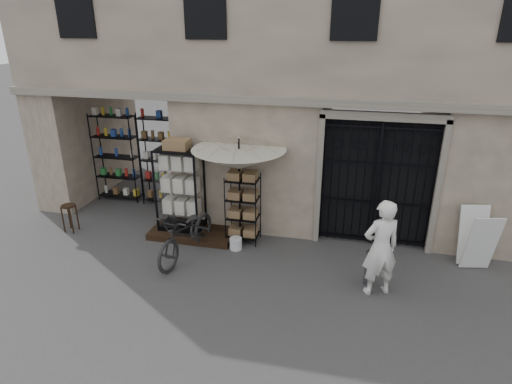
% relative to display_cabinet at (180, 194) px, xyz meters
% --- Properties ---
extents(ground, '(80.00, 80.00, 0.00)m').
position_rel_display_cabinet_xyz_m(ground, '(2.68, -1.66, -1.04)').
color(ground, black).
rests_on(ground, ground).
extents(main_building, '(14.00, 4.00, 9.00)m').
position_rel_display_cabinet_xyz_m(main_building, '(2.68, 2.34, 3.46)').
color(main_building, tan).
rests_on(main_building, ground).
extents(shop_recess, '(3.00, 1.70, 3.00)m').
position_rel_display_cabinet_xyz_m(shop_recess, '(-1.82, 1.14, 0.46)').
color(shop_recess, black).
rests_on(shop_recess, ground).
extents(shop_shelving, '(2.70, 0.50, 2.50)m').
position_rel_display_cabinet_xyz_m(shop_shelving, '(-1.87, 1.64, 0.21)').
color(shop_shelving, black).
rests_on(shop_shelving, ground).
extents(iron_gate, '(2.50, 0.21, 3.00)m').
position_rel_display_cabinet_xyz_m(iron_gate, '(4.43, 0.62, 0.46)').
color(iron_gate, black).
rests_on(iron_gate, ground).
extents(step_platform, '(2.00, 0.90, 0.15)m').
position_rel_display_cabinet_xyz_m(step_platform, '(0.28, -0.11, -0.96)').
color(step_platform, black).
rests_on(step_platform, ground).
extents(display_cabinet, '(1.03, 0.68, 2.14)m').
position_rel_display_cabinet_xyz_m(display_cabinet, '(0.00, 0.00, 0.00)').
color(display_cabinet, black).
rests_on(display_cabinet, step_platform).
extents(wire_rack, '(0.79, 0.63, 1.62)m').
position_rel_display_cabinet_xyz_m(wire_rack, '(1.53, -0.03, -0.24)').
color(wire_rack, black).
rests_on(wire_rack, ground).
extents(market_umbrella, '(2.17, 2.20, 2.96)m').
position_rel_display_cabinet_xyz_m(market_umbrella, '(1.45, -0.03, 1.09)').
color(market_umbrella, black).
rests_on(market_umbrella, ground).
extents(white_bucket, '(0.28, 0.28, 0.27)m').
position_rel_display_cabinet_xyz_m(white_bucket, '(1.46, -0.46, -0.90)').
color(white_bucket, silver).
rests_on(white_bucket, ground).
extents(bicycle, '(0.92, 1.22, 2.11)m').
position_rel_display_cabinet_xyz_m(bicycle, '(0.53, -1.00, -1.04)').
color(bicycle, black).
rests_on(bicycle, ground).
extents(wooden_stool, '(0.41, 0.41, 0.69)m').
position_rel_display_cabinet_xyz_m(wooden_stool, '(-2.71, -0.51, -0.67)').
color(wooden_stool, black).
rests_on(wooden_stool, ground).
extents(steel_bollard, '(0.16, 0.16, 0.73)m').
position_rel_display_cabinet_xyz_m(steel_bollard, '(4.34, -1.22, -0.67)').
color(steel_bollard, '#55575E').
rests_on(steel_bollard, ground).
extents(shopkeeper, '(1.42, 2.02, 0.46)m').
position_rel_display_cabinet_xyz_m(shopkeeper, '(4.51, -1.46, -1.04)').
color(shopkeeper, white).
rests_on(shopkeeper, ground).
extents(easel_sign, '(0.72, 0.79, 1.26)m').
position_rel_display_cabinet_xyz_m(easel_sign, '(6.51, -0.07, -0.39)').
color(easel_sign, silver).
rests_on(easel_sign, ground).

